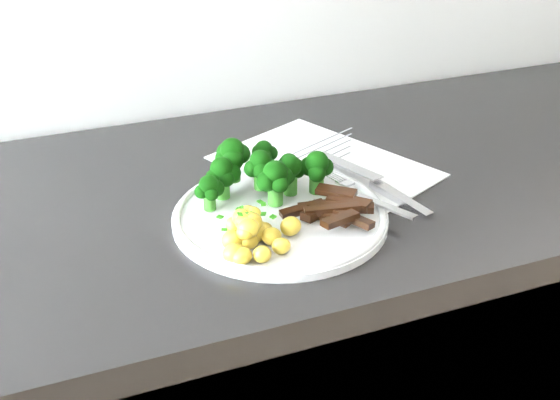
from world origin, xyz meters
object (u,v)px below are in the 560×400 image
Objects in this scene: broccoli at (262,169)px; fork at (369,197)px; potatoes at (253,232)px; plate at (280,215)px; knife at (385,189)px; beef_strips at (332,210)px; recipe_paper at (324,166)px.

fork is (0.12, -0.07, -0.03)m from broccoli.
broccoli is 0.12m from potatoes.
potatoes is at bearing -115.32° from broccoli.
knife is (0.16, 0.01, 0.00)m from plate.
potatoes is at bearing -168.94° from beef_strips.
beef_strips is 0.52× the size of knife.
recipe_paper is 1.30× the size of plate.
beef_strips is (-0.06, -0.15, 0.02)m from recipe_paper.
recipe_paper is 3.32× the size of potatoes.
broccoli reaches higher than potatoes.
knife reaches higher than plate.
broccoli is 1.17× the size of fork.
plate is at bearing 152.66° from beef_strips.
broccoli is (-0.00, 0.06, 0.04)m from plate.
recipe_paper is 0.16m from beef_strips.
plate is at bearing 43.32° from potatoes.
beef_strips is at bearing -27.34° from plate.
potatoes reaches higher than beef_strips.
knife is (0.04, -0.11, 0.01)m from recipe_paper.
beef_strips is at bearing 11.06° from potatoes.
broccoli is 0.11m from beef_strips.
knife is at bearing 22.57° from beef_strips.
recipe_paper is at bearing 90.78° from fork.
potatoes is 0.96× the size of beef_strips.
broccoli reaches higher than recipe_paper.
plate is 2.45× the size of beef_strips.
plate is 0.16m from knife.
knife is (0.16, -0.05, -0.04)m from broccoli.
fork is at bearing 13.09° from beef_strips.
broccoli is at bearing 64.68° from potatoes.
knife is at bearing 4.19° from plate.
fork is (0.12, -0.02, 0.01)m from plate.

